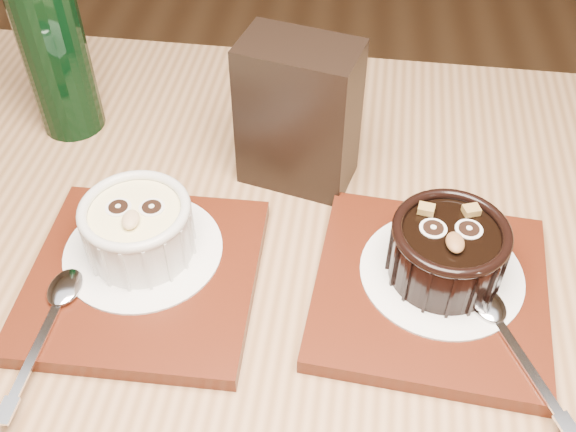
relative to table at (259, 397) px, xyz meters
The scene contains 11 objects.
table is the anchor object (origin of this frame).
tray_left 0.14m from the table, 155.24° to the left, with size 0.18×0.18×0.01m, color #511C0D.
doily_left 0.16m from the table, 146.94° to the left, with size 0.13×0.13×0.00m, color white.
ramekin_white 0.18m from the table, 146.96° to the left, with size 0.09×0.09×0.05m.
spoon_left 0.19m from the table, behind, with size 0.03×0.13×0.01m, color silver, non-canonical shape.
tray_right 0.17m from the table, 21.25° to the left, with size 0.18×0.18×0.01m, color #511C0D.
doily_right 0.19m from the table, 24.23° to the left, with size 0.13×0.13×0.00m, color white.
ramekin_dark 0.21m from the table, 24.24° to the left, with size 0.09×0.09×0.05m.
spoon_right 0.22m from the table, ahead, with size 0.03×0.13×0.01m, color silver, non-canonical shape.
condiment_stand 0.25m from the table, 84.84° to the left, with size 0.10×0.06×0.14m, color black.
green_bottle 0.37m from the table, 131.85° to the left, with size 0.06×0.06×0.23m.
Camera 1 is at (0.15, -0.15, 1.18)m, focal length 42.00 mm.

